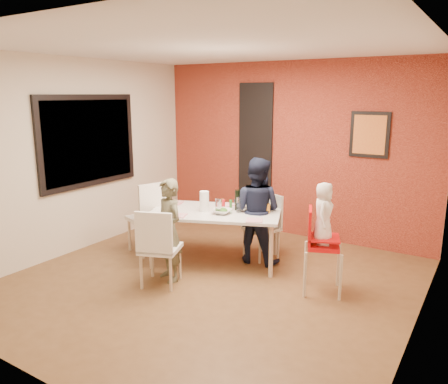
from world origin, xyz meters
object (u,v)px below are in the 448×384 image
Objects in this scene: dining_table at (216,215)px; wine_bottle at (238,200)px; child_far at (256,210)px; chair_near at (158,244)px; high_chair at (319,242)px; child_near at (169,230)px; paper_towel_roll at (204,201)px; chair_left at (151,214)px; chair_far at (266,222)px; toddler at (323,213)px.

wine_bottle is (0.22, 0.19, 0.20)m from dining_table.
child_far is (0.45, 0.29, 0.06)m from dining_table.
chair_near is 0.66× the size of child_far.
child_far is at bearing 33.11° from dining_table.
high_chair is 1.76m from child_near.
chair_near is (-0.12, -1.03, -0.12)m from dining_table.
paper_towel_roll is (-0.11, -0.10, 0.20)m from dining_table.
paper_towel_roll is at bearing 117.33° from chair_left.
chair_far is 0.62× the size of child_far.
child_near is 1.79× the size of toddler.
chair_left is at bearing 16.17° from child_far.
paper_towel_roll is at bearing 30.63° from child_far.
chair_near is at bearing -96.76° from dining_table.
chair_left is 1.48× the size of toddler.
wine_bottle is at bearing 19.66° from child_far.
chair_far is 1.30m from toddler.
child_far reaches higher than chair_near.
wine_bottle is at bearing 40.91° from dining_table.
paper_towel_roll is at bearing 108.52° from child_near.
chair_far is (0.60, 1.55, -0.03)m from chair_near.
chair_far is 1.46m from child_near.
toddler is 2.55× the size of wine_bottle.
chair_near is 1.67m from chair_far.
wine_bottle is at bearing 53.63° from high_chair.
wine_bottle reaches higher than chair_far.
child_far is (1.39, 0.52, 0.13)m from chair_left.
wine_bottle is at bearing -105.73° from chair_far.
chair_left is 3.77× the size of wine_bottle.
child_near is 4.63× the size of paper_towel_roll.
high_chair is 0.69× the size of child_far.
chair_near is 1.34× the size of toddler.
chair_left is (-1.41, -0.75, 0.09)m from chair_far.
dining_table is at bearing -139.09° from wine_bottle.
wine_bottle reaches higher than high_chair.
wine_bottle reaches higher than chair_near.
chair_near is at bearing -61.09° from child_near.
wine_bottle is (-0.26, -0.33, 0.35)m from chair_far.
chair_near is 0.91× the size of chair_left.
chair_near is 1.07× the size of chair_far.
chair_near is at bearing -90.64° from paper_towel_roll.
wine_bottle is 1.02× the size of paper_towel_roll.
child_near reaches higher than chair_near.
paper_towel_roll is at bearing -138.85° from wine_bottle.
dining_table is 2.05× the size of chair_near.
toddler is at bearing -10.67° from chair_far.
paper_towel_roll is (0.83, 0.13, 0.26)m from chair_left.
wine_bottle is at bearing 64.08° from toddler.
paper_towel_roll is at bearing -111.40° from chair_near.
toddler is (1.51, -0.13, 0.28)m from dining_table.
high_chair is 1.40× the size of toddler.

